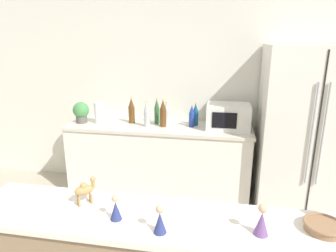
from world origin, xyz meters
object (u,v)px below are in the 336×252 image
at_px(microwave, 228,116).
at_px(back_bottle_2, 163,113).
at_px(potted_plant, 81,112).
at_px(camel_figurine, 85,189).
at_px(wise_man_figurine_crimson, 262,222).
at_px(back_bottle_0, 196,115).
at_px(wise_man_figurine_blue, 116,209).
at_px(wise_man_figurine_purple, 160,221).
at_px(back_bottle_3, 147,115).
at_px(back_bottle_5, 132,111).
at_px(back_bottle_1, 166,113).
at_px(back_bottle_6, 157,111).
at_px(paper_towel_roll, 99,113).
at_px(refrigerator, 306,133).
at_px(back_bottle_4, 192,116).
at_px(fruit_bowl, 323,226).

bearing_deg(microwave, back_bottle_2, -175.73).
xyz_separation_m(potted_plant, camel_figurine, (0.93, -1.87, 0.03)).
bearing_deg(wise_man_figurine_crimson, potted_plant, 133.71).
xyz_separation_m(microwave, back_bottle_2, (-0.74, -0.06, 0.02)).
relative_size(potted_plant, back_bottle_0, 0.94).
xyz_separation_m(wise_man_figurine_blue, wise_man_figurine_purple, (0.25, -0.07, 0.00)).
bearing_deg(potted_plant, back_bottle_3, -1.94).
xyz_separation_m(back_bottle_3, back_bottle_5, (-0.22, 0.13, 0.01)).
xyz_separation_m(camel_figurine, wise_man_figurine_crimson, (0.95, -0.11, -0.02)).
height_order(microwave, wise_man_figurine_crimson, microwave).
xyz_separation_m(back_bottle_1, back_bottle_3, (-0.20, -0.17, 0.02)).
xyz_separation_m(back_bottle_1, back_bottle_5, (-0.42, -0.05, 0.03)).
xyz_separation_m(back_bottle_1, back_bottle_6, (-0.11, -0.01, 0.02)).
bearing_deg(paper_towel_roll, wise_man_figurine_crimson, -50.21).
bearing_deg(microwave, potted_plant, -177.77).
height_order(wise_man_figurine_crimson, wise_man_figurine_purple, wise_man_figurine_crimson).
bearing_deg(microwave, paper_towel_roll, -178.25).
height_order(refrigerator, back_bottle_6, refrigerator).
relative_size(back_bottle_1, back_bottle_3, 0.89).
bearing_deg(refrigerator, back_bottle_1, 173.62).
bearing_deg(refrigerator, wise_man_figurine_crimson, -109.29).
bearing_deg(camel_figurine, microwave, 67.07).
height_order(back_bottle_4, camel_figurine, back_bottle_4).
distance_m(back_bottle_3, camel_figurine, 1.84).
bearing_deg(microwave, wise_man_figurine_blue, -106.14).
bearing_deg(back_bottle_4, refrigerator, -4.25).
distance_m(back_bottle_4, back_bottle_6, 0.43).
bearing_deg(back_bottle_1, back_bottle_4, -14.55).
distance_m(refrigerator, microwave, 0.83).
xyz_separation_m(fruit_bowl, wise_man_figurine_blue, (-1.04, -0.09, 0.04)).
xyz_separation_m(microwave, wise_man_figurine_blue, (-0.59, -2.05, -0.01)).
bearing_deg(fruit_bowl, microwave, 102.76).
relative_size(fruit_bowl, wise_man_figurine_blue, 1.37).
height_order(potted_plant, camel_figurine, potted_plant).
bearing_deg(camel_figurine, back_bottle_1, 87.42).
bearing_deg(refrigerator, potted_plant, 179.42).
bearing_deg(camel_figurine, back_bottle_6, 90.68).
height_order(fruit_bowl, wise_man_figurine_crimson, wise_man_figurine_crimson).
bearing_deg(back_bottle_2, potted_plant, -179.27).
bearing_deg(back_bottle_4, potted_plant, -177.19).
bearing_deg(paper_towel_roll, wise_man_figurine_purple, -60.29).
bearing_deg(back_bottle_3, paper_towel_roll, 175.28).
bearing_deg(wise_man_figurine_purple, back_bottle_5, 110.47).
xyz_separation_m(potted_plant, back_bottle_3, (0.83, -0.03, 0.01)).
bearing_deg(wise_man_figurine_crimson, wise_man_figurine_purple, -171.32).
bearing_deg(paper_towel_roll, back_bottle_2, -0.64).
relative_size(potted_plant, fruit_bowl, 1.30).
relative_size(back_bottle_6, camel_figurine, 1.98).
bearing_deg(back_bottle_2, wise_man_figurine_purple, -79.10).
relative_size(back_bottle_1, fruit_bowl, 1.36).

